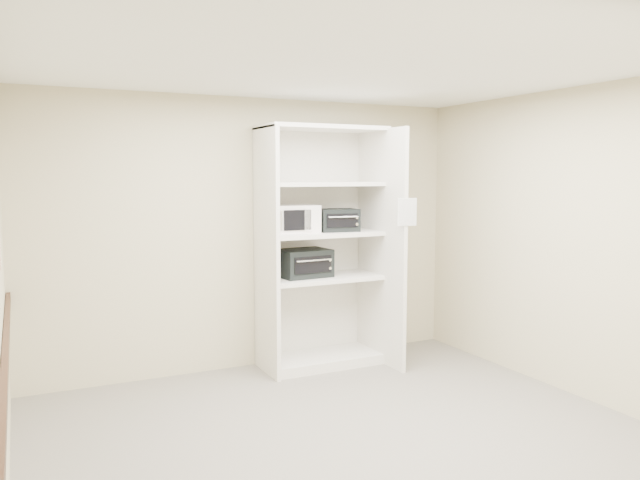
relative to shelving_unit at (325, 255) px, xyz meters
name	(u,v)px	position (x,y,z in m)	size (l,w,h in m)	color
floor	(347,438)	(-0.67, -1.70, -1.13)	(4.50, 4.00, 0.01)	#615A52
ceiling	(349,66)	(-0.67, -1.70, 1.57)	(4.50, 4.00, 0.01)	white
wall_back	(253,234)	(-0.67, 0.30, 0.22)	(4.50, 0.02, 2.70)	#BAAE89
wall_front	(570,312)	(-0.67, -3.70, 0.22)	(4.50, 0.02, 2.70)	#BAAE89
wall_right	(573,243)	(1.58, -1.70, 0.22)	(0.02, 4.00, 2.70)	#BAAE89
shelving_unit	(325,255)	(0.00, 0.00, 0.00)	(1.24, 0.92, 2.42)	beige
microwave	(293,219)	(-0.34, 0.04, 0.38)	(0.46, 0.35, 0.27)	white
toaster_oven_upper	(337,220)	(0.13, -0.01, 0.35)	(0.39, 0.30, 0.23)	black
toaster_oven_lower	(304,263)	(-0.22, 0.04, -0.07)	(0.50, 0.38, 0.28)	black
paper_sign	(407,212)	(0.56, -0.63, 0.46)	(0.20, 0.01, 0.26)	white
chair_rail	(5,358)	(-2.89, -1.70, -0.23)	(0.04, 3.98, 0.08)	#311E11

